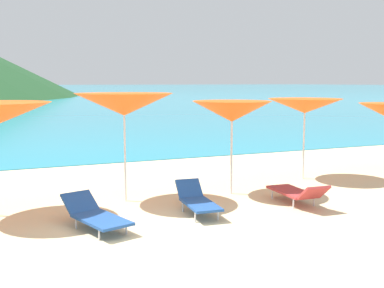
% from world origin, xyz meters
% --- Properties ---
extents(ground_plane, '(50.00, 100.00, 0.30)m').
position_xyz_m(ground_plane, '(0.00, 10.00, -0.15)').
color(ground_plane, beige).
extents(umbrella_4, '(2.17, 2.17, 2.42)m').
position_xyz_m(umbrella_4, '(0.10, 3.25, 2.17)').
color(umbrella_4, silver).
rests_on(umbrella_4, ground_plane).
extents(umbrella_5, '(1.88, 1.88, 2.22)m').
position_xyz_m(umbrella_5, '(2.61, 2.94, 1.97)').
color(umbrella_5, silver).
rests_on(umbrella_5, ground_plane).
extents(umbrella_6, '(2.21, 2.21, 2.21)m').
position_xyz_m(umbrella_6, '(5.29, 3.76, 2.01)').
color(umbrella_6, silver).
rests_on(umbrella_6, ground_plane).
extents(lounge_chair_5, '(0.68, 1.73, 0.57)m').
position_xyz_m(lounge_chair_5, '(3.44, 1.45, 0.28)').
color(lounge_chair_5, '#A53333').
rests_on(lounge_chair_5, ground_plane).
extents(lounge_chair_6, '(0.66, 1.53, 0.59)m').
position_xyz_m(lounge_chair_6, '(1.14, 1.64, 0.28)').
color(lounge_chair_6, '#1E478C').
rests_on(lounge_chair_6, ground_plane).
extents(lounge_chair_7, '(1.06, 1.77, 0.55)m').
position_xyz_m(lounge_chair_7, '(-0.98, 1.46, 0.26)').
color(lounge_chair_7, '#1E478C').
rests_on(lounge_chair_7, ground_plane).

